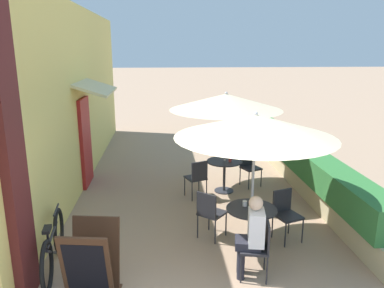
% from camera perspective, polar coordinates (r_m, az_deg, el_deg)
% --- Properties ---
extents(cafe_facade_wall, '(0.98, 10.90, 4.20)m').
position_cam_1_polar(cafe_facade_wall, '(9.55, -16.74, 6.95)').
color(cafe_facade_wall, '#E0CC6B').
rests_on(cafe_facade_wall, ground_plane).
extents(planter_hedge, '(0.60, 9.90, 1.01)m').
position_cam_1_polar(planter_hedge, '(10.22, 14.41, -1.32)').
color(planter_hedge, tan).
rests_on(planter_hedge, ground_plane).
extents(patio_table_near, '(0.82, 0.82, 0.73)m').
position_cam_1_polar(patio_table_near, '(6.25, 9.00, -11.24)').
color(patio_table_near, '#28282D').
rests_on(patio_table_near, ground_plane).
extents(patio_umbrella_near, '(2.49, 2.49, 2.31)m').
position_cam_1_polar(patio_umbrella_near, '(5.75, 9.60, 2.72)').
color(patio_umbrella_near, '#B7B7BC').
rests_on(patio_umbrella_near, ground_plane).
extents(cafe_chair_near_left, '(0.46, 0.46, 0.87)m').
position_cam_1_polar(cafe_chair_near_left, '(5.60, 10.24, -14.83)').
color(cafe_chair_near_left, '#232328').
rests_on(cafe_chair_near_left, ground_plane).
extents(seated_patron_near_left, '(0.45, 0.38, 1.25)m').
position_cam_1_polar(seated_patron_near_left, '(5.51, 9.13, -13.27)').
color(seated_patron_near_left, '#23232D').
rests_on(seated_patron_near_left, ground_plane).
extents(cafe_chair_near_right, '(0.51, 0.51, 0.87)m').
position_cam_1_polar(cafe_chair_near_right, '(6.72, 14.05, -9.86)').
color(cafe_chair_near_right, '#232328').
rests_on(cafe_chair_near_right, ground_plane).
extents(cafe_chair_near_back, '(0.56, 0.56, 0.87)m').
position_cam_1_polar(cafe_chair_near_back, '(6.53, 2.72, -10.17)').
color(cafe_chair_near_back, '#232328').
rests_on(cafe_chair_near_back, ground_plane).
extents(coffee_cup_near, '(0.07, 0.07, 0.09)m').
position_cam_1_polar(coffee_cup_near, '(6.22, 8.04, -8.96)').
color(coffee_cup_near, white).
rests_on(coffee_cup_near, patio_table_near).
extents(patio_table_mid, '(0.82, 0.82, 0.73)m').
position_cam_1_polar(patio_table_mid, '(8.62, 4.96, -3.78)').
color(patio_table_mid, '#28282D').
rests_on(patio_table_mid, ground_plane).
extents(patio_umbrella_mid, '(2.49, 2.49, 2.31)m').
position_cam_1_polar(patio_umbrella_mid, '(8.27, 5.19, 6.41)').
color(patio_umbrella_mid, '#B7B7BC').
rests_on(patio_umbrella_mid, ground_plane).
extents(cafe_chair_mid_left, '(0.52, 0.52, 0.87)m').
position_cam_1_polar(cafe_chair_mid_left, '(9.09, 8.70, -3.11)').
color(cafe_chair_mid_left, '#232328').
rests_on(cafe_chair_mid_left, ground_plane).
extents(cafe_chair_mid_right, '(0.52, 0.52, 0.87)m').
position_cam_1_polar(cafe_chair_mid_right, '(8.21, 0.80, -4.89)').
color(cafe_chair_mid_right, '#232328').
rests_on(cafe_chair_mid_right, ground_plane).
extents(coffee_cup_mid, '(0.07, 0.07, 0.09)m').
position_cam_1_polar(coffee_cup_mid, '(8.51, 5.82, -2.39)').
color(coffee_cup_mid, '#B73D3D').
rests_on(coffee_cup_mid, patio_table_mid).
extents(bicycle_leaning, '(0.26, 1.78, 0.82)m').
position_cam_1_polar(bicycle_leaning, '(6.13, -20.40, -14.35)').
color(bicycle_leaning, black).
rests_on(bicycle_leaning, ground_plane).
extents(menu_board, '(0.73, 0.71, 1.02)m').
position_cam_1_polar(menu_board, '(5.32, -15.07, -16.96)').
color(menu_board, '#422819').
rests_on(menu_board, ground_plane).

